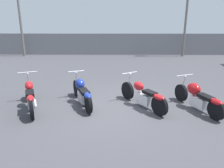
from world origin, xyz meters
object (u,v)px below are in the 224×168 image
light_pole_right (18,0)px  motorcycle_slot_1 (82,92)px  motorcycle_slot_3 (198,97)px  motorcycle_slot_2 (143,95)px  motorcycle_slot_0 (30,96)px

light_pole_right → motorcycle_slot_1: bearing=-58.9°
light_pole_right → motorcycle_slot_3: bearing=-46.4°
motorcycle_slot_1 → motorcycle_slot_2: bearing=-28.9°
light_pole_right → motorcycle_slot_0: 10.93m
light_pole_right → motorcycle_slot_3: 13.68m
motorcycle_slot_1 → motorcycle_slot_3: 3.62m
motorcycle_slot_0 → motorcycle_slot_3: size_ratio=1.05×
motorcycle_slot_1 → motorcycle_slot_2: (1.96, -0.23, -0.02)m
motorcycle_slot_0 → motorcycle_slot_3: motorcycle_slot_0 is taller
light_pole_right → motorcycle_slot_2: 12.51m
motorcycle_slot_1 → motorcycle_slot_3: size_ratio=1.01×
motorcycle_slot_2 → motorcycle_slot_3: size_ratio=0.94×
motorcycle_slot_1 → motorcycle_slot_0: bearing=172.4°
light_pole_right → motorcycle_slot_1: light_pole_right is taller
motorcycle_slot_1 → motorcycle_slot_3: bearing=-28.8°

